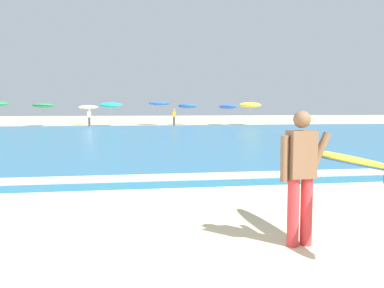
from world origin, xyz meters
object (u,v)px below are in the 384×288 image
at_px(beach_umbrella_6, 228,107).
at_px(beach_umbrella_5, 188,106).
at_px(beach_umbrella_1, 43,106).
at_px(beach_umbrella_2, 88,107).
at_px(beach_umbrella_4, 159,103).
at_px(beachgoer_near_row_left, 174,117).
at_px(surfer_with_board, 318,165).
at_px(beach_umbrella_7, 250,105).
at_px(beach_umbrella_3, 111,105).
at_px(beachgoer_near_row_mid, 89,117).

bearing_deg(beach_umbrella_6, beach_umbrella_5, 159.80).
relative_size(beach_umbrella_1, beach_umbrella_2, 1.09).
xyz_separation_m(beach_umbrella_4, beachgoer_near_row_left, (1.21, -2.23, -1.28)).
distance_m(surfer_with_board, beach_umbrella_5, 36.31).
relative_size(surfer_with_board, beach_umbrella_4, 1.06).
distance_m(beach_umbrella_4, beach_umbrella_7, 9.12).
bearing_deg(beach_umbrella_7, beach_umbrella_3, -176.79).
bearing_deg(beachgoer_near_row_mid, beach_umbrella_7, 7.15).
distance_m(beach_umbrella_4, beachgoer_near_row_left, 2.84).
relative_size(beach_umbrella_3, beach_umbrella_6, 1.07).
bearing_deg(surfer_with_board, beach_umbrella_6, 77.86).
xyz_separation_m(beach_umbrella_3, beach_umbrella_6, (11.41, 0.41, -0.16)).
bearing_deg(beachgoer_near_row_left, beach_umbrella_2, 164.12).
relative_size(beach_umbrella_3, beach_umbrella_4, 0.97).
distance_m(surfer_with_board, beach_umbrella_2, 36.41).
relative_size(beach_umbrella_4, beach_umbrella_7, 1.01).
xyz_separation_m(beach_umbrella_7, beachgoer_near_row_left, (-7.88, -1.49, -1.15)).
relative_size(beach_umbrella_2, beach_umbrella_7, 0.86).
bearing_deg(beach_umbrella_2, beach_umbrella_7, -2.93).
xyz_separation_m(beach_umbrella_5, beach_umbrella_7, (6.22, -1.06, 0.10)).
bearing_deg(beach_umbrella_6, surfer_with_board, -102.14).
xyz_separation_m(beach_umbrella_1, beach_umbrella_3, (6.13, -0.34, 0.06)).
height_order(surfer_with_board, beach_umbrella_4, beach_umbrella_4).
height_order(beach_umbrella_5, beach_umbrella_6, beach_umbrella_5).
bearing_deg(beach_umbrella_4, beach_umbrella_6, -9.28).
height_order(surfer_with_board, beach_umbrella_3, beach_umbrella_3).
distance_m(surfer_with_board, beachgoer_near_row_mid, 33.61).
height_order(beach_umbrella_4, beachgoer_near_row_mid, beach_umbrella_4).
relative_size(beach_umbrella_5, beachgoer_near_row_left, 1.39).
xyz_separation_m(beach_umbrella_3, beach_umbrella_5, (7.55, 1.83, -0.08)).
height_order(beach_umbrella_3, beach_umbrella_4, beach_umbrella_4).
height_order(beach_umbrella_2, beachgoer_near_row_mid, beach_umbrella_2).
distance_m(beach_umbrella_6, beach_umbrella_7, 2.40).
relative_size(beach_umbrella_6, beachgoer_near_row_mid, 1.34).
height_order(beach_umbrella_1, beach_umbrella_2, beach_umbrella_1).
xyz_separation_m(surfer_with_board, beach_umbrella_4, (0.74, 35.80, 1.10)).
height_order(beach_umbrella_2, beach_umbrella_4, beach_umbrella_4).
relative_size(beach_umbrella_1, beach_umbrella_4, 0.93).
distance_m(beach_umbrella_5, beach_umbrella_6, 4.11).
relative_size(beachgoer_near_row_left, beachgoer_near_row_mid, 1.00).
xyz_separation_m(surfer_with_board, beachgoer_near_row_mid, (-5.83, 33.10, -0.19)).
bearing_deg(beachgoer_near_row_mid, beach_umbrella_3, 32.33).
bearing_deg(beach_umbrella_5, beach_umbrella_6, -20.20).
bearing_deg(beach_umbrella_6, beach_umbrella_1, -179.77).
xyz_separation_m(beach_umbrella_1, beach_umbrella_7, (19.90, 0.43, 0.08)).
distance_m(beach_umbrella_7, beachgoer_near_row_left, 8.10).
bearing_deg(beach_umbrella_7, beach_umbrella_1, -178.76).
bearing_deg(beachgoer_near_row_mid, surfer_with_board, -80.01).
bearing_deg(beach_umbrella_4, beach_umbrella_3, -162.14).
distance_m(beach_umbrella_3, beach_umbrella_5, 7.77).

